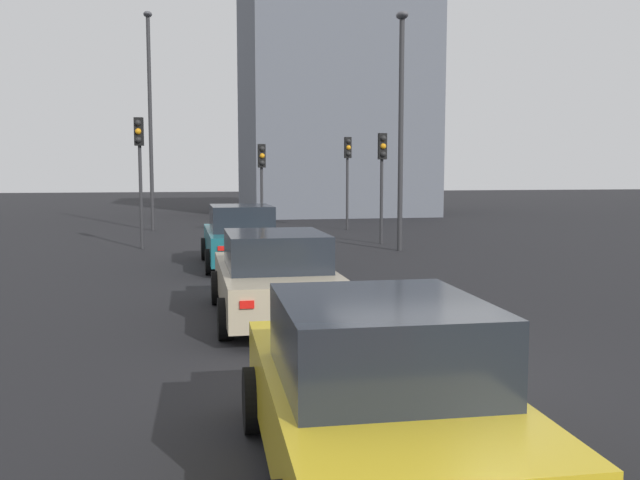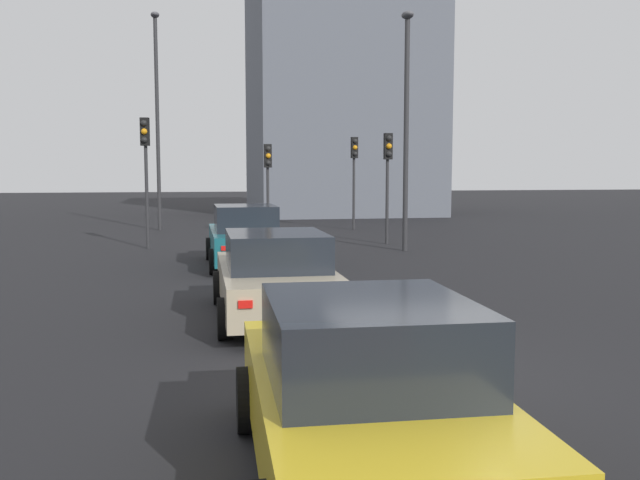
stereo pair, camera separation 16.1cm
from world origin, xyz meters
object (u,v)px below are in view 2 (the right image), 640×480
(traffic_light_near_left, at_px, (268,170))
(traffic_light_near_right, at_px, (354,163))
(traffic_light_far_left, at_px, (388,164))
(car_beige_right_second, at_px, (275,276))
(traffic_light_far_right, at_px, (145,155))
(car_teal_right_lead, at_px, (245,237))
(street_lamp_far, at_px, (157,107))
(street_lamp_kerbside, at_px, (406,112))
(car_yellow_right_third, at_px, (365,396))

(traffic_light_near_left, distance_m, traffic_light_near_right, 4.70)
(traffic_light_near_right, height_order, traffic_light_far_left, traffic_light_near_right)
(car_beige_right_second, height_order, traffic_light_far_right, traffic_light_far_right)
(car_beige_right_second, distance_m, traffic_light_far_right, 12.01)
(car_teal_right_lead, bearing_deg, street_lamp_far, 12.74)
(street_lamp_kerbside, bearing_deg, car_beige_right_second, 150.18)
(traffic_light_near_left, bearing_deg, street_lamp_far, -134.49)
(street_lamp_kerbside, bearing_deg, traffic_light_far_left, -0.80)
(traffic_light_far_right, bearing_deg, car_teal_right_lead, 38.64)
(traffic_light_near_right, distance_m, street_lamp_kerbside, 8.14)
(car_teal_right_lead, relative_size, car_yellow_right_third, 1.14)
(street_lamp_far, bearing_deg, traffic_light_near_right, -99.52)
(street_lamp_far, bearing_deg, car_yellow_right_third, -173.95)
(traffic_light_near_right, relative_size, traffic_light_far_left, 1.04)
(traffic_light_far_left, bearing_deg, traffic_light_near_left, -132.31)
(traffic_light_near_left, relative_size, traffic_light_far_left, 0.93)
(car_beige_right_second, bearing_deg, street_lamp_far, 9.03)
(traffic_light_far_left, height_order, street_lamp_far, street_lamp_far)
(traffic_light_near_left, relative_size, traffic_light_near_right, 0.89)
(traffic_light_far_right, height_order, street_lamp_far, street_lamp_far)
(car_beige_right_second, distance_m, traffic_light_near_left, 15.06)
(car_yellow_right_third, bearing_deg, street_lamp_far, 8.07)
(car_beige_right_second, distance_m, car_yellow_right_third, 6.41)
(car_teal_right_lead, distance_m, traffic_light_far_right, 5.97)
(traffic_light_near_right, xyz_separation_m, street_lamp_kerbside, (-8.00, 0.27, 1.51))
(car_beige_right_second, relative_size, traffic_light_near_right, 1.15)
(car_beige_right_second, xyz_separation_m, car_yellow_right_third, (-6.41, 0.07, 0.01))
(car_yellow_right_third, relative_size, traffic_light_near_right, 1.02)
(car_yellow_right_third, relative_size, traffic_light_far_right, 0.96)
(traffic_light_near_left, bearing_deg, traffic_light_far_right, -54.88)
(traffic_light_far_left, relative_size, street_lamp_kerbside, 0.51)
(car_teal_right_lead, relative_size, traffic_light_far_right, 1.10)
(car_yellow_right_third, bearing_deg, traffic_light_near_right, -11.41)
(street_lamp_kerbside, bearing_deg, car_yellow_right_third, 161.04)
(traffic_light_near_right, bearing_deg, car_teal_right_lead, -30.53)
(traffic_light_near_left, bearing_deg, traffic_light_far_left, 44.22)
(car_yellow_right_third, bearing_deg, traffic_light_far_right, 10.77)
(car_teal_right_lead, bearing_deg, traffic_light_far_right, 30.69)
(traffic_light_far_left, height_order, traffic_light_far_right, traffic_light_far_right)
(traffic_light_near_right, height_order, street_lamp_far, street_lamp_far)
(traffic_light_far_right, xyz_separation_m, street_lamp_kerbside, (-2.16, -8.14, 1.33))
(car_teal_right_lead, height_order, traffic_light_far_left, traffic_light_far_left)
(car_teal_right_lead, height_order, traffic_light_far_right, traffic_light_far_right)
(car_beige_right_second, height_order, traffic_light_far_left, traffic_light_far_left)
(car_beige_right_second, relative_size, street_lamp_kerbside, 0.62)
(traffic_light_near_right, xyz_separation_m, traffic_light_far_left, (-5.92, 0.24, -0.11))
(street_lamp_far, bearing_deg, traffic_light_near_left, -131.55)
(street_lamp_far, bearing_deg, car_beige_right_second, -171.68)
(car_teal_right_lead, xyz_separation_m, street_lamp_kerbside, (2.58, -5.31, 3.61))
(traffic_light_near_right, bearing_deg, street_lamp_kerbside, -4.65)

